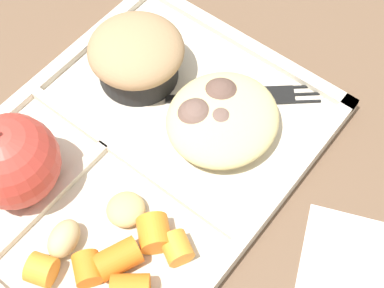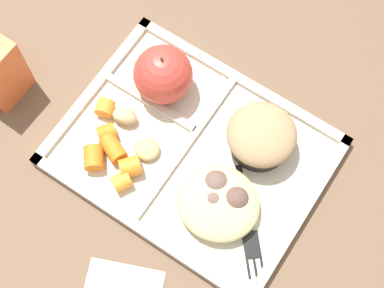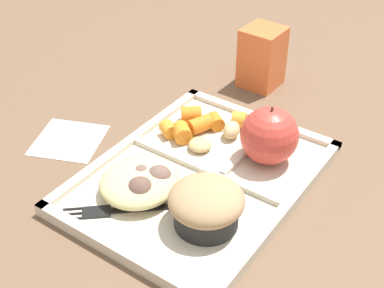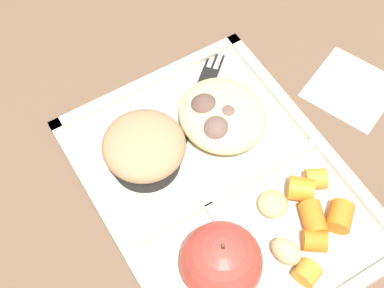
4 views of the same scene
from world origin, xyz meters
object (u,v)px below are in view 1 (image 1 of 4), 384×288
Objects in this scene: bran_muffin at (137,55)px; lunch_tray at (136,156)px; plastic_fork at (254,96)px; green_apple at (12,161)px.

lunch_tray is at bearing -141.21° from bran_muffin.
green_apple is at bearing 152.66° from plastic_fork.
lunch_tray reaches higher than plastic_fork.
bran_muffin is (0.16, -0.00, -0.01)m from green_apple.
green_apple is 0.24m from plastic_fork.
green_apple reaches higher than bran_muffin.
green_apple reaches higher than plastic_fork.
lunch_tray is 0.11m from green_apple.
lunch_tray is at bearing 157.94° from plastic_fork.
bran_muffin reaches higher than plastic_fork.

